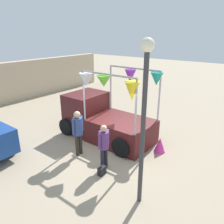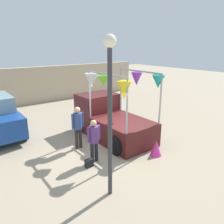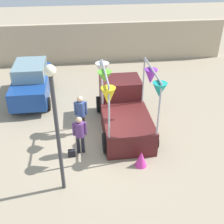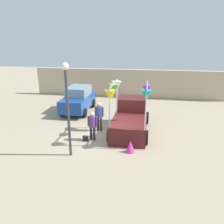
# 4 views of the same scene
# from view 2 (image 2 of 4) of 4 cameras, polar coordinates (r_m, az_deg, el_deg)

# --- Properties ---
(ground_plane) EXTENTS (60.00, 60.00, 0.00)m
(ground_plane) POSITION_cam_2_polar(r_m,az_deg,el_deg) (9.13, -1.27, -9.34)
(ground_plane) COLOR gray
(vendor_truck) EXTENTS (2.44, 4.11, 3.05)m
(vendor_truck) POSITION_cam_2_polar(r_m,az_deg,el_deg) (10.08, -0.83, -1.32)
(vendor_truck) COLOR #4C1919
(vendor_truck) RESTS_ON ground
(person_customer) EXTENTS (0.53, 0.34, 1.59)m
(person_customer) POSITION_cam_2_polar(r_m,az_deg,el_deg) (7.77, -4.76, -6.56)
(person_customer) COLOR black
(person_customer) RESTS_ON ground
(person_vendor) EXTENTS (0.53, 0.34, 1.75)m
(person_vendor) POSITION_cam_2_polar(r_m,az_deg,el_deg) (8.82, -8.93, -3.00)
(person_vendor) COLOR #2D2823
(person_vendor) RESTS_ON ground
(handbag) EXTENTS (0.28, 0.16, 0.28)m
(handbag) POSITION_cam_2_polar(r_m,az_deg,el_deg) (7.82, -6.02, -13.12)
(handbag) COLOR black
(handbag) RESTS_ON ground
(street_lamp) EXTENTS (0.32, 0.32, 4.31)m
(street_lamp) POSITION_cam_2_polar(r_m,az_deg,el_deg) (5.45, -0.56, 3.51)
(street_lamp) COLOR #333338
(street_lamp) RESTS_ON ground
(brick_boundary_wall) EXTENTS (18.00, 0.36, 2.60)m
(brick_boundary_wall) POSITION_cam_2_polar(r_m,az_deg,el_deg) (16.69, -20.15, 6.49)
(brick_boundary_wall) COLOR tan
(brick_boundary_wall) RESTS_ON ground
(folded_kite_bundle_magenta) EXTENTS (0.62, 0.62, 0.60)m
(folded_kite_bundle_magenta) POSITION_cam_2_polar(r_m,az_deg,el_deg) (8.61, 11.44, -9.20)
(folded_kite_bundle_magenta) COLOR #D83399
(folded_kite_bundle_magenta) RESTS_ON ground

